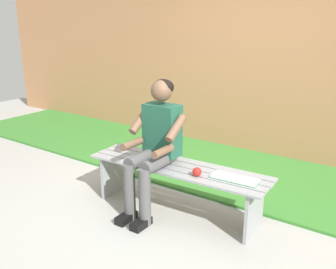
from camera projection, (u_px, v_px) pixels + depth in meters
ground_plane at (20, 222)px, 3.51m from camera, size 10.00×7.00×0.04m
grass_strip at (242, 162)px, 4.91m from camera, size 9.00×2.37×0.03m
brick_wall at (232, 54)px, 5.23m from camera, size 9.50×0.24×2.69m
bench_near at (177, 177)px, 3.58m from camera, size 1.82×0.54×0.48m
person_seated at (155, 142)px, 3.49m from camera, size 0.50×0.69×1.28m
apple at (197, 172)px, 3.30m from camera, size 0.08×0.08×0.08m
book_open at (235, 179)px, 3.23m from camera, size 0.42×0.18×0.02m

